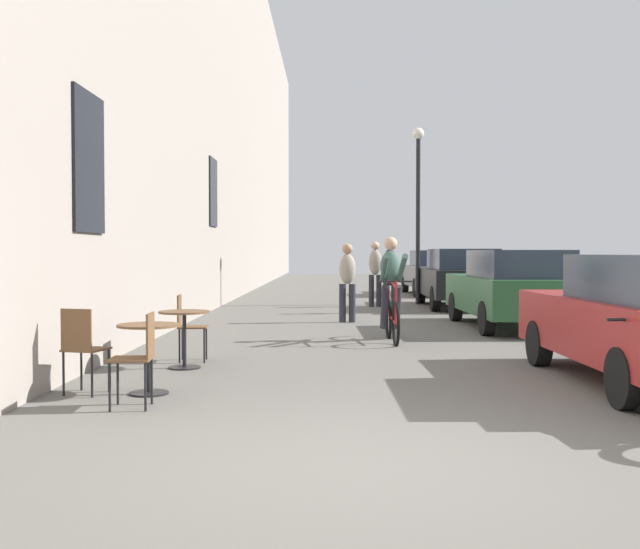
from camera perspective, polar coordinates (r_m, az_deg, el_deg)
The scene contains 15 objects.
ground_plane at distance 5.29m, azimuth 3.68°, elevation -14.28°, with size 88.00×88.00×0.00m, color #5B5954.
building_facade_left at distance 20.03m, azimuth -8.80°, elevation 16.81°, with size 0.54×68.00×13.36m.
cafe_table_near at distance 7.86m, azimuth -12.98°, elevation -5.17°, with size 0.64×0.64×0.72m.
cafe_chair_near_toward_street at distance 7.20m, azimuth -13.67°, elevation -5.84°, with size 0.40×0.40×0.89m.
cafe_chair_near_toward_wall at distance 7.98m, azimuth -17.75°, elevation -5.14°, with size 0.46×0.46×0.89m.
cafe_table_mid at distance 9.50m, azimuth -10.34°, elevation -3.96°, with size 0.64×0.64×0.72m.
cafe_chair_mid_toward_street at distance 10.10m, azimuth -10.12°, elevation -3.65°, with size 0.41×0.41×0.89m.
cyclist_on_bicycle at distance 12.28m, azimuth 5.48°, elevation -1.31°, with size 0.52×1.76×1.74m.
pedestrian_near at distance 15.43m, azimuth 2.11°, elevation -0.27°, with size 0.37×0.28×1.64m.
pedestrian_mid at distance 17.83m, azimuth 5.39°, elevation 0.21°, with size 0.37×0.29×1.75m.
pedestrian_far at distance 19.87m, azimuth 4.24°, elevation 0.34°, with size 0.35×0.25×1.74m.
street_lamp at distance 20.95m, azimuth 7.52°, elevation 6.23°, with size 0.32×0.32×4.90m.
parked_car_second at distance 14.68m, azimuth 14.52°, elevation -0.99°, with size 1.87×4.25×1.50m.
parked_car_third at distance 19.88m, azimuth 10.61°, elevation -0.20°, with size 1.84×4.33×1.54m.
parked_car_fourth at distance 25.71m, azimuth 8.75°, elevation 0.21°, with size 1.91×4.31×1.51m.
Camera 1 is at (-0.26, -5.08, 1.46)m, focal length 41.81 mm.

